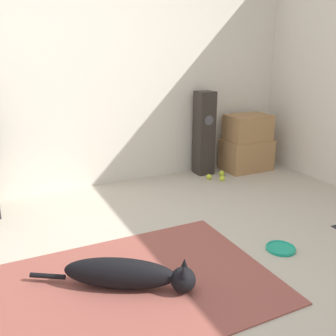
# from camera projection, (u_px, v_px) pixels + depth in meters

# --- Properties ---
(ground_plane) EXTENTS (12.00, 12.00, 0.00)m
(ground_plane) POSITION_uv_depth(u_px,v_px,m) (161.00, 286.00, 2.44)
(ground_plane) COLOR #BCB29E
(wall_back) EXTENTS (8.00, 0.06, 2.55)m
(wall_back) POSITION_uv_depth(u_px,v_px,m) (75.00, 70.00, 3.86)
(wall_back) COLOR silver
(wall_back) RESTS_ON ground_plane
(area_rug) EXTENTS (1.83, 1.28, 0.01)m
(area_rug) POSITION_uv_depth(u_px,v_px,m) (133.00, 286.00, 2.43)
(area_rug) COLOR #934C42
(area_rug) RESTS_ON ground_plane
(dog) EXTENTS (0.94, 0.63, 0.21)m
(dog) POSITION_uv_depth(u_px,v_px,m) (128.00, 274.00, 2.38)
(dog) COLOR black
(dog) RESTS_ON area_rug
(frisbee) EXTENTS (0.23, 0.23, 0.03)m
(frisbee) POSITION_uv_depth(u_px,v_px,m) (281.00, 248.00, 2.88)
(frisbee) COLOR #199E7A
(frisbee) RESTS_ON ground_plane
(cardboard_box_lower) EXTENTS (0.60, 0.40, 0.39)m
(cardboard_box_lower) POSITION_uv_depth(u_px,v_px,m) (246.00, 155.00, 4.77)
(cardboard_box_lower) COLOR #A87A4C
(cardboard_box_lower) RESTS_ON ground_plane
(cardboard_box_upper) EXTENTS (0.53, 0.36, 0.32)m
(cardboard_box_upper) POSITION_uv_depth(u_px,v_px,m) (248.00, 128.00, 4.65)
(cardboard_box_upper) COLOR #A87A4C
(cardboard_box_upper) RESTS_ON cardboard_box_lower
(floor_speaker) EXTENTS (0.21, 0.21, 1.01)m
(floor_speaker) POSITION_uv_depth(u_px,v_px,m) (204.00, 133.00, 4.53)
(floor_speaker) COLOR #2D2823
(floor_speaker) RESTS_ON ground_plane
(tennis_ball_by_boxes) EXTENTS (0.07, 0.07, 0.07)m
(tennis_ball_by_boxes) POSITION_uv_depth(u_px,v_px,m) (209.00, 177.00, 4.44)
(tennis_ball_by_boxes) COLOR #C6E033
(tennis_ball_by_boxes) RESTS_ON ground_plane
(tennis_ball_near_speaker) EXTENTS (0.07, 0.07, 0.07)m
(tennis_ball_near_speaker) POSITION_uv_depth(u_px,v_px,m) (222.00, 178.00, 4.39)
(tennis_ball_near_speaker) COLOR #C6E033
(tennis_ball_near_speaker) RESTS_ON ground_plane
(tennis_ball_loose_on_carpet) EXTENTS (0.07, 0.07, 0.07)m
(tennis_ball_loose_on_carpet) POSITION_uv_depth(u_px,v_px,m) (222.00, 173.00, 4.57)
(tennis_ball_loose_on_carpet) COLOR #C6E033
(tennis_ball_loose_on_carpet) RESTS_ON ground_plane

